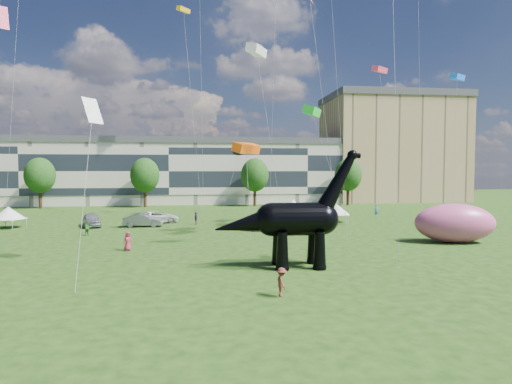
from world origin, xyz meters
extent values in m
plane|color=#16330C|center=(0.00, 0.00, 0.00)|extent=(220.00, 220.00, 0.00)
cube|color=beige|center=(-8.00, 62.00, 6.00)|extent=(78.00, 11.00, 12.00)
cube|color=tan|center=(40.00, 65.00, 11.00)|extent=(28.00, 18.00, 22.00)
cylinder|color=#382314|center=(-30.00, 53.00, 1.60)|extent=(0.56, 0.56, 3.20)
ellipsoid|color=#14380F|center=(-30.00, 53.00, 6.32)|extent=(5.20, 5.20, 6.24)
cylinder|color=#382314|center=(-12.00, 53.00, 1.60)|extent=(0.56, 0.56, 3.20)
ellipsoid|color=#14380F|center=(-12.00, 53.00, 6.32)|extent=(5.20, 5.20, 6.24)
cylinder|color=#382314|center=(8.00, 53.00, 1.60)|extent=(0.56, 0.56, 3.20)
ellipsoid|color=#14380F|center=(8.00, 53.00, 6.32)|extent=(5.20, 5.20, 6.24)
cylinder|color=#382314|center=(26.00, 53.00, 1.60)|extent=(0.56, 0.56, 3.20)
ellipsoid|color=#14380F|center=(26.00, 53.00, 6.32)|extent=(5.20, 5.20, 6.24)
cone|color=black|center=(3.79, 2.12, 1.29)|extent=(0.90, 0.90, 2.58)
sphere|color=black|center=(3.79, 2.12, 0.15)|extent=(0.95, 0.95, 0.95)
cone|color=black|center=(3.81, 4.01, 1.29)|extent=(0.90, 0.90, 2.58)
sphere|color=black|center=(3.81, 4.01, 0.15)|extent=(0.95, 0.95, 0.95)
cone|color=black|center=(6.36, 2.09, 1.29)|extent=(0.90, 0.90, 2.58)
sphere|color=black|center=(6.36, 2.09, 0.15)|extent=(0.95, 0.95, 0.95)
cone|color=black|center=(6.39, 3.98, 1.29)|extent=(0.90, 0.90, 2.58)
sphere|color=black|center=(6.39, 3.98, 0.15)|extent=(0.95, 0.95, 0.95)
cylinder|color=black|center=(5.00, 3.05, 3.35)|extent=(3.64, 2.37, 2.32)
sphere|color=black|center=(3.20, 3.08, 3.35)|extent=(2.32, 2.32, 2.32)
sphere|color=black|center=(6.81, 3.03, 3.35)|extent=(2.23, 2.23, 2.23)
cone|color=black|center=(7.86, 3.01, 5.84)|extent=(3.25, 1.33, 4.55)
sphere|color=black|center=(8.91, 3.00, 7.81)|extent=(0.72, 0.72, 0.72)
cylinder|color=black|center=(9.16, 2.99, 7.77)|extent=(0.61, 0.39, 0.38)
cone|color=black|center=(1.43, 3.10, 3.06)|extent=(4.57, 1.87, 2.52)
imported|color=#B7B7BC|center=(-14.78, 26.79, 0.81)|extent=(3.30, 5.12, 1.62)
imported|color=slate|center=(-8.64, 25.84, 0.75)|extent=(4.58, 1.62, 1.50)
imported|color=silver|center=(-7.40, 29.28, 0.78)|extent=(6.10, 4.06, 1.55)
imported|color=#595960|center=(4.69, 22.70, 0.80)|extent=(3.89, 5.95, 1.60)
cube|color=silver|center=(10.58, 30.82, 1.13)|extent=(3.59, 3.59, 0.12)
cone|color=silver|center=(10.58, 30.82, 1.94)|extent=(4.54, 4.54, 1.54)
cylinder|color=#999999|center=(9.44, 29.15, 0.56)|extent=(0.06, 0.06, 1.13)
cylinder|color=#999999|center=(12.25, 29.68, 0.56)|extent=(0.06, 0.06, 1.13)
cylinder|color=#999999|center=(8.91, 31.97, 0.56)|extent=(0.06, 0.06, 1.13)
cylinder|color=#999999|center=(11.72, 32.50, 0.56)|extent=(0.06, 0.06, 1.13)
cube|color=silver|center=(15.53, 27.36, 0.99)|extent=(2.78, 2.78, 0.11)
cone|color=silver|center=(15.53, 27.36, 1.71)|extent=(3.52, 3.52, 1.35)
cylinder|color=#999999|center=(14.23, 26.13, 0.50)|extent=(0.05, 0.05, 0.99)
cylinder|color=#999999|center=(16.76, 26.06, 0.50)|extent=(0.05, 0.05, 0.99)
cylinder|color=#999999|center=(14.30, 28.65, 0.50)|extent=(0.05, 0.05, 0.99)
cylinder|color=#999999|center=(16.83, 28.58, 0.50)|extent=(0.05, 0.05, 0.99)
cube|color=silver|center=(-23.98, 26.50, 1.04)|extent=(3.32, 3.32, 0.11)
cone|color=silver|center=(-23.98, 26.50, 1.79)|extent=(4.20, 4.20, 1.41)
cylinder|color=#999999|center=(-22.94, 24.95, 0.52)|extent=(0.06, 0.06, 1.04)
cylinder|color=#999999|center=(-25.01, 28.05, 0.52)|extent=(0.06, 0.06, 1.04)
cylinder|color=#999999|center=(-22.43, 27.54, 0.52)|extent=(0.06, 0.06, 1.04)
ellipsoid|color=#CB4F85|center=(21.72, 11.02, 1.82)|extent=(7.89, 5.08, 3.65)
imported|color=#5D2C63|center=(-2.46, 27.29, 0.79)|extent=(0.60, 0.99, 1.59)
imported|color=#A52944|center=(-7.82, 10.60, 0.80)|extent=(0.91, 0.77, 1.59)
imported|color=teal|center=(23.28, 32.88, 0.93)|extent=(0.79, 0.63, 1.87)
imported|color=olive|center=(12.09, 19.81, 0.89)|extent=(1.26, 0.88, 1.78)
imported|color=black|center=(13.52, 23.75, 0.92)|extent=(1.77, 1.26, 1.84)
imported|color=#27538F|center=(7.49, 5.94, 0.81)|extent=(0.70, 0.59, 1.62)
imported|color=#3C7A31|center=(-13.36, 19.70, 0.78)|extent=(0.93, 0.96, 1.56)
imported|color=brown|center=(2.65, -3.78, 0.78)|extent=(0.68, 1.07, 1.57)
cube|color=#EBB113|center=(-3.96, 31.88, 27.74)|extent=(1.88, 1.91, 0.74)
plane|color=white|center=(-8.84, 4.13, 10.77)|extent=(1.50, 1.92, 1.74)
cube|color=blue|center=(27.68, 20.70, 17.47)|extent=(2.22, 1.94, 0.81)
cube|color=green|center=(11.27, 23.68, 13.70)|extent=(2.89, 3.44, 1.29)
ellipsoid|color=black|center=(4.22, 43.12, 9.48)|extent=(2.15, 1.65, 0.76)
cube|color=#DF4E0B|center=(2.96, 18.42, 9.03)|extent=(3.22, 3.16, 1.26)
cube|color=silver|center=(5.52, 30.49, 22.41)|extent=(3.26, 3.91, 1.38)
cube|color=#D43B54|center=(27.45, 42.32, 23.27)|extent=(3.16, 2.83, 1.17)
camera|label=1|loc=(-1.44, -25.98, 6.79)|focal=30.00mm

